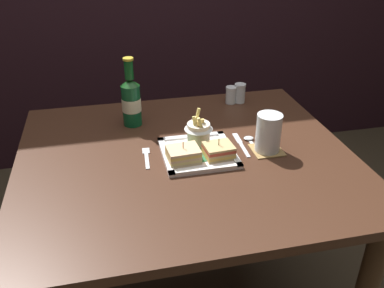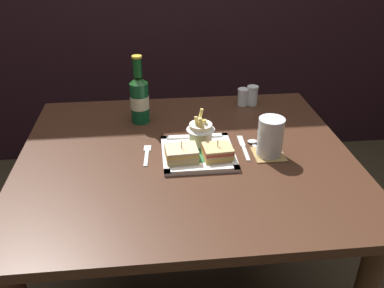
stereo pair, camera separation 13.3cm
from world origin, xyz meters
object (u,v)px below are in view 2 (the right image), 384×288
Objects in this scene: sandwich_half_right at (218,152)px; sandwich_half_left at (181,154)px; beer_bottle at (139,98)px; spoon at (254,144)px; knife at (243,146)px; square_plate at (198,153)px; dining_table at (186,185)px; fries_cup at (201,130)px; pepper_shaker at (252,97)px; fork at (147,154)px; water_glass at (270,139)px; salt_shaker at (243,98)px.

sandwich_half_left is at bearing -180.00° from sandwich_half_right.
beer_bottle is 1.93× the size of spoon.
knife is (0.22, 0.08, -0.03)m from sandwich_half_left.
spoon is at bearing 9.00° from knife.
square_plate is 0.07m from sandwich_half_left.
dining_table is 0.14m from square_plate.
fries_cup is 1.45× the size of pepper_shaker.
square_plate is 0.20m from spoon.
spoon reaches higher than fork.
fork is (-0.13, 0.01, 0.13)m from dining_table.
water_glass is (0.29, 0.02, 0.03)m from sandwich_half_left.
beer_bottle is 0.43m from knife.
sandwich_half_right is 0.13m from knife.
sandwich_half_right is 0.73× the size of fork.
pepper_shaker reaches higher than sandwich_half_right.
dining_table is at bearing -136.23° from fries_cup.
knife is (0.33, 0.02, 0.00)m from fork.
sandwich_half_right reaches higher than knife.
beer_bottle reaches higher than sandwich_half_left.
beer_bottle is at bearing 94.45° from fork.
fries_cup is at bearing 54.35° from sandwich_half_left.
sandwich_half_left is 0.23m from knife.
knife is at bearing -171.00° from spoon.
dining_table is 0.24m from knife.
beer_bottle reaches higher than fork.
pepper_shaker reaches higher than square_plate.
fork is at bearing 172.50° from square_plate.
knife is 2.38× the size of salt_shaker.
square_plate is at bearing -120.99° from salt_shaker.
salt_shaker is (0.07, 0.35, 0.03)m from knife.
fork reaches higher than dining_table.
beer_bottle is 0.51m from water_glass.
knife is at bearing 37.66° from sandwich_half_right.
pepper_shaker is at bearing 84.50° from water_glass.
fork is 0.54m from salt_shaker.
pepper_shaker is at bearing 77.99° from spoon.
salt_shaker is 0.04m from pepper_shaker.
pepper_shaker reaches higher than salt_shaker.
fries_cup is at bearing 12.20° from fork.
beer_bottle is at bearing -165.14° from salt_shaker.
water_glass is at bearing -6.85° from dining_table.
square_plate is 2.91× the size of pepper_shaker.
dining_table is 9.34× the size of fries_cup.
sandwich_half_right reaches higher than fork.
square_plate is at bearing 174.28° from water_glass.
beer_bottle is 0.46m from spoon.
square_plate is at bearing -7.50° from fork.
knife is 0.35m from salt_shaker.
knife is (0.10, 0.08, -0.03)m from sandwich_half_right.
square_plate is 0.16m from knife.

